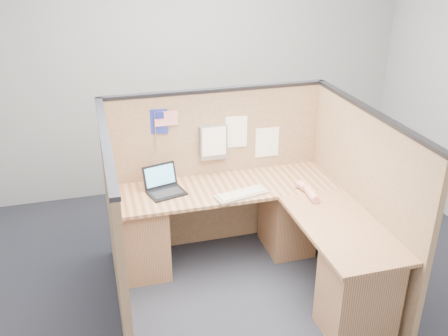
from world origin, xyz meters
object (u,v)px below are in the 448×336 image
object	(u,v)px
l_desk	(259,239)
laptop	(165,185)
keyboard	(242,194)
mouse	(301,186)

from	to	relation	value
l_desk	laptop	world-z (taller)	laptop
laptop	keyboard	world-z (taller)	laptop
l_desk	mouse	size ratio (longest dim) A/B	19.55
keyboard	mouse	bearing A→B (deg)	-12.72
l_desk	keyboard	bearing A→B (deg)	118.44
laptop	mouse	size ratio (longest dim) A/B	3.55
mouse	laptop	bearing A→B (deg)	167.09
l_desk	keyboard	xyz separation A→B (m)	(-0.10, 0.19, 0.35)
laptop	l_desk	bearing A→B (deg)	-47.10
l_desk	keyboard	world-z (taller)	keyboard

